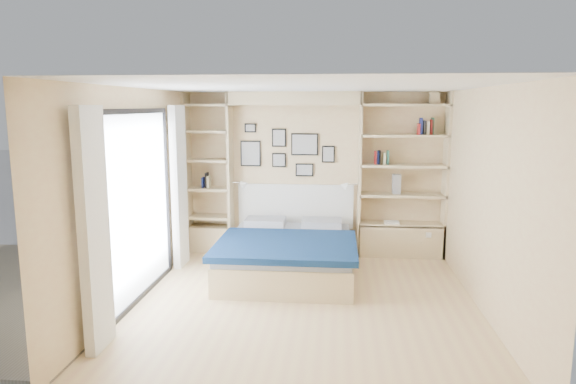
# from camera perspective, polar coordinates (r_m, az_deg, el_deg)

# --- Properties ---
(ground) EXTENTS (4.50, 4.50, 0.00)m
(ground) POSITION_cam_1_polar(r_m,az_deg,el_deg) (6.18, 1.86, -12.20)
(ground) COLOR #D4B479
(ground) RESTS_ON ground
(room_shell) EXTENTS (4.50, 4.50, 4.50)m
(room_shell) POSITION_cam_1_polar(r_m,az_deg,el_deg) (7.39, -0.34, 0.11)
(room_shell) COLOR beige
(room_shell) RESTS_ON ground
(bed) EXTENTS (1.82, 2.30, 1.07)m
(bed) POSITION_cam_1_polar(r_m,az_deg,el_deg) (7.12, 0.08, -6.80)
(bed) COLOR #CAB583
(bed) RESTS_ON ground
(photo_gallery) EXTENTS (1.48, 0.02, 0.82)m
(photo_gallery) POSITION_cam_1_polar(r_m,az_deg,el_deg) (8.02, -0.30, 4.65)
(photo_gallery) COLOR black
(photo_gallery) RESTS_ON ground
(reading_lamps) EXTENTS (1.92, 0.12, 0.15)m
(reading_lamps) POSITION_cam_1_polar(r_m,az_deg,el_deg) (7.85, 0.64, 0.84)
(reading_lamps) COLOR silver
(reading_lamps) RESTS_ON ground
(shelf_decor) EXTENTS (3.61, 0.23, 2.03)m
(shelf_decor) POSITION_cam_1_polar(r_m,az_deg,el_deg) (7.86, 11.07, 5.05)
(shelf_decor) COLOR #A51E1E
(shelf_decor) RESTS_ON ground
(deck) EXTENTS (3.20, 4.00, 0.05)m
(deck) POSITION_cam_1_polar(r_m,az_deg,el_deg) (7.33, -27.97, -9.82)
(deck) COLOR #6A604E
(deck) RESTS_ON ground
(deck_chair) EXTENTS (0.73, 0.95, 0.85)m
(deck_chair) POSITION_cam_1_polar(r_m,az_deg,el_deg) (7.41, -20.92, -5.83)
(deck_chair) COLOR tan
(deck_chair) RESTS_ON ground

